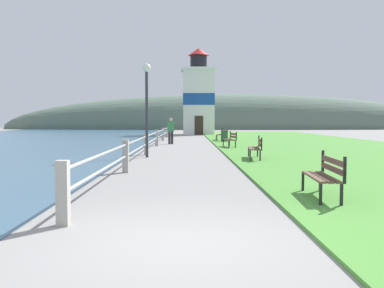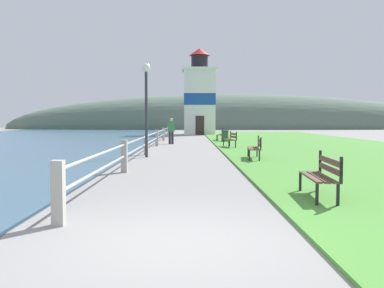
{
  "view_description": "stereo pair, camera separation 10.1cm",
  "coord_description": "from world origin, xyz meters",
  "px_view_note": "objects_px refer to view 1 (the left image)",
  "views": [
    {
      "loc": [
        0.15,
        -5.4,
        1.6
      ],
      "look_at": [
        0.38,
        17.4,
        0.3
      ],
      "focal_mm": 40.0,
      "sensor_mm": 36.0,
      "label": 1
    },
    {
      "loc": [
        0.25,
        -5.4,
        1.6
      ],
      "look_at": [
        0.38,
        17.4,
        0.3
      ],
      "focal_mm": 40.0,
      "sensor_mm": 36.0,
      "label": 2
    }
  ],
  "objects_px": {
    "park_bench_near": "(325,173)",
    "park_bench_by_lighthouse": "(220,134)",
    "park_bench_midway": "(256,147)",
    "lighthouse": "(199,97)",
    "lamp_post": "(147,93)",
    "person_strolling": "(171,130)",
    "park_bench_far": "(231,139)",
    "trash_bin": "(224,136)"
  },
  "relations": [
    {
      "from": "lamp_post",
      "to": "park_bench_midway",
      "type": "bearing_deg",
      "value": -16.59
    },
    {
      "from": "trash_bin",
      "to": "person_strolling",
      "type": "bearing_deg",
      "value": -148.14
    },
    {
      "from": "park_bench_near",
      "to": "park_bench_far",
      "type": "xyz_separation_m",
      "value": [
        -0.29,
        15.72,
        -0.0
      ]
    },
    {
      "from": "park_bench_near",
      "to": "trash_bin",
      "type": "distance_m",
      "value": 21.9
    },
    {
      "from": "park_bench_far",
      "to": "trash_bin",
      "type": "xyz_separation_m",
      "value": [
        0.18,
        6.18,
        -0.11
      ]
    },
    {
      "from": "park_bench_by_lighthouse",
      "to": "trash_bin",
      "type": "bearing_deg",
      "value": 100.33
    },
    {
      "from": "park_bench_near",
      "to": "person_strolling",
      "type": "bearing_deg",
      "value": -75.01
    },
    {
      "from": "park_bench_far",
      "to": "lighthouse",
      "type": "bearing_deg",
      "value": -93.15
    },
    {
      "from": "trash_bin",
      "to": "lamp_post",
      "type": "relative_size",
      "value": 0.21
    },
    {
      "from": "park_bench_far",
      "to": "park_bench_by_lighthouse",
      "type": "bearing_deg",
      "value": -96.63
    },
    {
      "from": "park_bench_by_lighthouse",
      "to": "lighthouse",
      "type": "height_order",
      "value": "lighthouse"
    },
    {
      "from": "person_strolling",
      "to": "park_bench_far",
      "type": "bearing_deg",
      "value": -157.14
    },
    {
      "from": "park_bench_far",
      "to": "person_strolling",
      "type": "height_order",
      "value": "person_strolling"
    },
    {
      "from": "lighthouse",
      "to": "lamp_post",
      "type": "height_order",
      "value": "lighthouse"
    },
    {
      "from": "park_bench_by_lighthouse",
      "to": "lighthouse",
      "type": "bearing_deg",
      "value": -78.5
    },
    {
      "from": "park_bench_midway",
      "to": "lighthouse",
      "type": "relative_size",
      "value": 0.21
    },
    {
      "from": "park_bench_near",
      "to": "lighthouse",
      "type": "distance_m",
      "value": 38.32
    },
    {
      "from": "park_bench_by_lighthouse",
      "to": "person_strolling",
      "type": "xyz_separation_m",
      "value": [
        -3.58,
        -4.33,
        0.39
      ]
    },
    {
      "from": "park_bench_midway",
      "to": "person_strolling",
      "type": "height_order",
      "value": "person_strolling"
    },
    {
      "from": "park_bench_near",
      "to": "park_bench_by_lighthouse",
      "type": "relative_size",
      "value": 0.93
    },
    {
      "from": "park_bench_near",
      "to": "lamp_post",
      "type": "xyz_separation_m",
      "value": [
        -4.46,
        9.75,
        2.2
      ]
    },
    {
      "from": "park_bench_midway",
      "to": "lighthouse",
      "type": "xyz_separation_m",
      "value": [
        -1.54,
        29.7,
        3.48
      ]
    },
    {
      "from": "trash_bin",
      "to": "park_bench_midway",
      "type": "bearing_deg",
      "value": -89.57
    },
    {
      "from": "person_strolling",
      "to": "trash_bin",
      "type": "xyz_separation_m",
      "value": [
        3.73,
        2.32,
        -0.5
      ]
    },
    {
      "from": "park_bench_midway",
      "to": "person_strolling",
      "type": "xyz_separation_m",
      "value": [
        -3.83,
        11.16,
        0.38
      ]
    },
    {
      "from": "park_bench_midway",
      "to": "trash_bin",
      "type": "distance_m",
      "value": 13.48
    },
    {
      "from": "park_bench_near",
      "to": "park_bench_midway",
      "type": "distance_m",
      "value": 8.42
    },
    {
      "from": "lighthouse",
      "to": "lamp_post",
      "type": "xyz_separation_m",
      "value": [
        -2.9,
        -28.38,
        -1.28
      ]
    },
    {
      "from": "lighthouse",
      "to": "person_strolling",
      "type": "distance_m",
      "value": 18.94
    },
    {
      "from": "park_bench_by_lighthouse",
      "to": "person_strolling",
      "type": "bearing_deg",
      "value": 56.68
    },
    {
      "from": "park_bench_midway",
      "to": "park_bench_by_lighthouse",
      "type": "distance_m",
      "value": 15.5
    },
    {
      "from": "trash_bin",
      "to": "park_bench_far",
      "type": "bearing_deg",
      "value": -91.67
    },
    {
      "from": "park_bench_near",
      "to": "park_bench_by_lighthouse",
      "type": "bearing_deg",
      "value": -85.48
    },
    {
      "from": "park_bench_midway",
      "to": "lamp_post",
      "type": "height_order",
      "value": "lamp_post"
    },
    {
      "from": "park_bench_far",
      "to": "lighthouse",
      "type": "xyz_separation_m",
      "value": [
        -1.26,
        22.4,
        3.48
      ]
    },
    {
      "from": "park_bench_midway",
      "to": "park_bench_far",
      "type": "distance_m",
      "value": 7.3
    },
    {
      "from": "person_strolling",
      "to": "park_bench_by_lighthouse",
      "type": "bearing_deg",
      "value": -59.28
    },
    {
      "from": "trash_bin",
      "to": "lighthouse",
      "type": "bearing_deg",
      "value": 95.07
    },
    {
      "from": "trash_bin",
      "to": "lamp_post",
      "type": "xyz_separation_m",
      "value": [
        -4.34,
        -12.15,
        2.31
      ]
    },
    {
      "from": "lighthouse",
      "to": "person_strolling",
      "type": "relative_size",
      "value": 5.46
    },
    {
      "from": "park_bench_midway",
      "to": "park_bench_far",
      "type": "height_order",
      "value": "same"
    },
    {
      "from": "person_strolling",
      "to": "trash_bin",
      "type": "distance_m",
      "value": 4.41
    }
  ]
}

